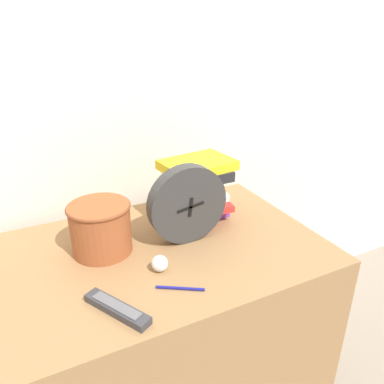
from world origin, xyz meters
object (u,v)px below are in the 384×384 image
desk_clock (188,204)px  book_stack (196,189)px  crumpled_paper_ball (160,263)px  pen (180,288)px  basket (101,227)px  tv_remote (117,309)px

desk_clock → book_stack: desk_clock is taller
crumpled_paper_ball → pen: size_ratio=0.41×
basket → tv_remote: bearing=-97.7°
basket → tv_remote: size_ratio=1.02×
basket → pen: 0.32m
pen → desk_clock: bearing=59.4°
book_stack → pen: 0.41m
desk_clock → book_stack: 0.14m
crumpled_paper_ball → basket: bearing=123.9°
tv_remote → pen: bearing=2.8°
desk_clock → basket: bearing=166.7°
desk_clock → book_stack: (0.09, 0.11, -0.01)m
pen → tv_remote: bearing=-177.2°
desk_clock → crumpled_paper_ball: bearing=-141.6°
basket → crumpled_paper_ball: bearing=-56.1°
desk_clock → crumpled_paper_ball: 0.21m
desk_clock → pen: bearing=-120.6°
book_stack → basket: size_ratio=1.31×
basket → crumpled_paper_ball: basket is taller
crumpled_paper_ball → pen: 0.11m
book_stack → basket: 0.36m
book_stack → basket: bearing=-172.2°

